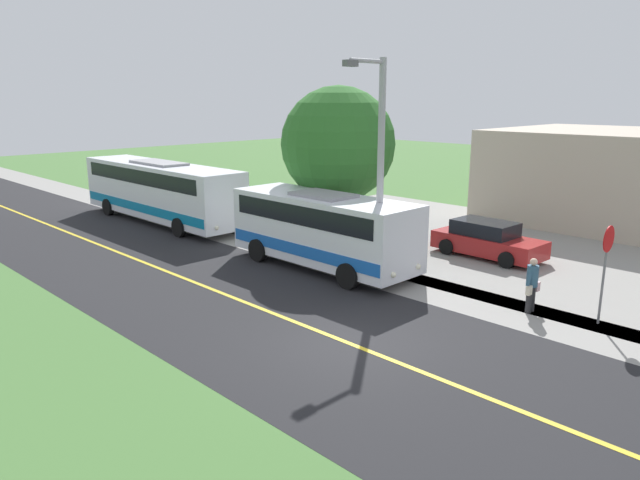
{
  "coord_description": "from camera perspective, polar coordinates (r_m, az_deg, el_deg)",
  "views": [
    {
      "loc": [
        10.64,
        9.62,
        6.34
      ],
      "look_at": [
        -3.5,
        -4.63,
        1.4
      ],
      "focal_mm": 32.9,
      "sensor_mm": 36.0,
      "label": 1
    }
  ],
  "objects": [
    {
      "name": "ground_plane",
      "position": [
        15.68,
        2.88,
        -10.04
      ],
      "size": [
        120.0,
        120.0,
        0.0
      ],
      "primitive_type": "plane",
      "color": "#477238"
    },
    {
      "name": "road_surface",
      "position": [
        15.68,
        2.88,
        -10.03
      ],
      "size": [
        8.0,
        100.0,
        0.01
      ],
      "primitive_type": "cube",
      "color": "black",
      "rests_on": "ground"
    },
    {
      "name": "sidewalk",
      "position": [
        19.58,
        13.25,
        -5.44
      ],
      "size": [
        2.4,
        100.0,
        0.01
      ],
      "primitive_type": "cube",
      "color": "gray",
      "rests_on": "ground"
    },
    {
      "name": "parking_lot_surface",
      "position": [
        24.79,
        28.18,
        -2.67
      ],
      "size": [
        14.0,
        36.0,
        0.01
      ],
      "primitive_type": "cube",
      "color": "gray",
      "rests_on": "ground"
    },
    {
      "name": "road_centre_line",
      "position": [
        15.67,
        2.88,
        -10.01
      ],
      "size": [
        0.16,
        100.0,
        0.0
      ],
      "primitive_type": "cube",
      "color": "gold",
      "rests_on": "ground"
    },
    {
      "name": "shuttle_bus_front",
      "position": [
        21.94,
        0.3,
        1.28
      ],
      "size": [
        2.71,
        7.87,
        2.86
      ],
      "color": "white",
      "rests_on": "ground"
    },
    {
      "name": "transit_bus_rear",
      "position": [
        31.22,
        -15.27,
        4.81
      ],
      "size": [
        2.68,
        11.75,
        3.12
      ],
      "color": "white",
      "rests_on": "ground"
    },
    {
      "name": "pedestrian_with_bags",
      "position": [
        18.64,
        19.92,
        -4.0
      ],
      "size": [
        0.72,
        0.34,
        1.68
      ],
      "color": "#262628",
      "rests_on": "ground"
    },
    {
      "name": "stop_sign",
      "position": [
        18.16,
        26.08,
        -1.55
      ],
      "size": [
        0.76,
        0.07,
        2.88
      ],
      "color": "slate",
      "rests_on": "ground"
    },
    {
      "name": "street_light_pole",
      "position": [
        20.23,
        5.7,
        7.67
      ],
      "size": [
        1.97,
        0.24,
        7.58
      ],
      "color": "#9E9EA3",
      "rests_on": "ground"
    },
    {
      "name": "parked_car_near",
      "position": [
        24.59,
        15.97,
        -0.01
      ],
      "size": [
        2.14,
        4.46,
        1.45
      ],
      "color": "#A51E1E",
      "rests_on": "ground"
    },
    {
      "name": "tree_curbside",
      "position": [
        24.93,
        1.77,
        9.29
      ],
      "size": [
        4.83,
        4.83,
        6.79
      ],
      "color": "brown",
      "rests_on": "ground"
    }
  ]
}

